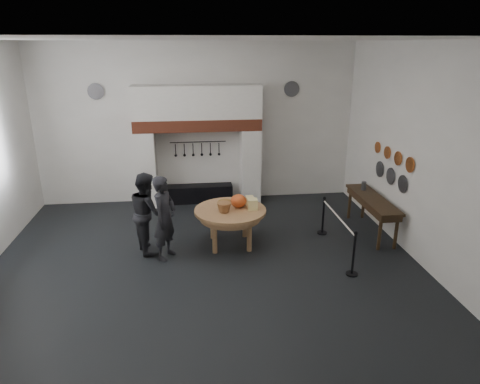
{
  "coord_description": "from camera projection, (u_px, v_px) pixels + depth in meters",
  "views": [
    {
      "loc": [
        -0.26,
        -8.18,
        4.43
      ],
      "look_at": [
        0.81,
        0.58,
        1.35
      ],
      "focal_mm": 32.0,
      "sensor_mm": 36.0,
      "label": 1
    }
  ],
  "objects": [
    {
      "name": "floor",
      "position": [
        206.0,
        262.0,
        9.16
      ],
      "size": [
        9.0,
        8.0,
        0.02
      ],
      "primitive_type": "cube",
      "color": "black",
      "rests_on": "ground"
    },
    {
      "name": "ceiling",
      "position": [
        199.0,
        39.0,
        7.68
      ],
      "size": [
        9.0,
        8.0,
        0.02
      ],
      "primitive_type": "cube",
      "color": "silver",
      "rests_on": "wall_back"
    },
    {
      "name": "wall_back",
      "position": [
        197.0,
        124.0,
        12.17
      ],
      "size": [
        9.0,
        0.02,
        4.5
      ],
      "primitive_type": "cube",
      "color": "white",
      "rests_on": "floor"
    },
    {
      "name": "wall_front",
      "position": [
        217.0,
        254.0,
        4.67
      ],
      "size": [
        9.0,
        0.02,
        4.5
      ],
      "primitive_type": "cube",
      "color": "white",
      "rests_on": "floor"
    },
    {
      "name": "wall_right",
      "position": [
        418.0,
        153.0,
        8.93
      ],
      "size": [
        0.02,
        8.0,
        4.5
      ],
      "primitive_type": "cube",
      "color": "white",
      "rests_on": "floor"
    },
    {
      "name": "chimney_pier_left",
      "position": [
        147.0,
        169.0,
        12.06
      ],
      "size": [
        0.55,
        0.7,
        2.15
      ],
      "primitive_type": "cube",
      "color": "silver",
      "rests_on": "floor"
    },
    {
      "name": "chimney_pier_right",
      "position": [
        250.0,
        165.0,
        12.4
      ],
      "size": [
        0.55,
        0.7,
        2.15
      ],
      "primitive_type": "cube",
      "color": "silver",
      "rests_on": "floor"
    },
    {
      "name": "hearth_brick_band",
      "position": [
        198.0,
        124.0,
        11.82
      ],
      "size": [
        3.5,
        0.72,
        0.32
      ],
      "primitive_type": "cube",
      "color": "#9E442B",
      "rests_on": "chimney_pier_left"
    },
    {
      "name": "chimney_hood",
      "position": [
        197.0,
        102.0,
        11.62
      ],
      "size": [
        3.5,
        0.7,
        0.9
      ],
      "primitive_type": "cube",
      "color": "silver",
      "rests_on": "hearth_brick_band"
    },
    {
      "name": "iron_range",
      "position": [
        200.0,
        193.0,
        12.57
      ],
      "size": [
        1.9,
        0.45,
        0.5
      ],
      "primitive_type": "cube",
      "color": "black",
      "rests_on": "floor"
    },
    {
      "name": "utensil_rail",
      "position": [
        198.0,
        142.0,
        12.26
      ],
      "size": [
        1.6,
        0.02,
        0.02
      ],
      "primitive_type": "cylinder",
      "rotation": [
        0.0,
        1.57,
        0.0
      ],
      "color": "black",
      "rests_on": "wall_back"
    },
    {
      "name": "work_table",
      "position": [
        230.0,
        211.0,
        9.68
      ],
      "size": [
        1.91,
        1.91,
        0.07
      ],
      "primitive_type": "cylinder",
      "rotation": [
        0.0,
        0.0,
        -0.19
      ],
      "color": "tan",
      "rests_on": "floor"
    },
    {
      "name": "pumpkin",
      "position": [
        238.0,
        201.0,
        9.74
      ],
      "size": [
        0.36,
        0.36,
        0.31
      ],
      "primitive_type": "ellipsoid",
      "color": "#C64B1B",
      "rests_on": "work_table"
    },
    {
      "name": "cheese_block_big",
      "position": [
        252.0,
        204.0,
        9.64
      ],
      "size": [
        0.22,
        0.22,
        0.24
      ],
      "primitive_type": "cube",
      "color": "#F6E793",
      "rests_on": "work_table"
    },
    {
      "name": "cheese_block_small",
      "position": [
        250.0,
        200.0,
        9.93
      ],
      "size": [
        0.18,
        0.18,
        0.2
      ],
      "primitive_type": "cube",
      "color": "#F0DD8F",
      "rests_on": "work_table"
    },
    {
      "name": "wicker_basket",
      "position": [
        224.0,
        207.0,
        9.48
      ],
      "size": [
        0.38,
        0.38,
        0.22
      ],
      "primitive_type": "cone",
      "rotation": [
        3.14,
        0.0,
        -0.19
      ],
      "color": "olive",
      "rests_on": "work_table"
    },
    {
      "name": "bread_loaf",
      "position": [
        224.0,
        201.0,
        9.97
      ],
      "size": [
        0.31,
        0.18,
        0.13
      ],
      "primitive_type": "ellipsoid",
      "color": "#A9833B",
      "rests_on": "work_table"
    },
    {
      "name": "visitor_near",
      "position": [
        165.0,
        218.0,
        9.07
      ],
      "size": [
        0.7,
        0.8,
        1.85
      ],
      "primitive_type": "imported",
      "rotation": [
        0.0,
        0.0,
        1.1
      ],
      "color": "black",
      "rests_on": "floor"
    },
    {
      "name": "visitor_far",
      "position": [
        147.0,
        212.0,
        9.41
      ],
      "size": [
        0.93,
        1.05,
        1.81
      ],
      "primitive_type": "imported",
      "rotation": [
        0.0,
        0.0,
        1.89
      ],
      "color": "black",
      "rests_on": "floor"
    },
    {
      "name": "side_table",
      "position": [
        373.0,
        199.0,
        10.31
      ],
      "size": [
        0.55,
        2.2,
        0.06
      ],
      "primitive_type": "cube",
      "color": "#332112",
      "rests_on": "floor"
    },
    {
      "name": "pewter_jug",
      "position": [
        364.0,
        186.0,
        10.83
      ],
      "size": [
        0.12,
        0.12,
        0.22
      ],
      "primitive_type": "cylinder",
      "color": "#4F4F54",
      "rests_on": "side_table"
    },
    {
      "name": "copper_pan_a",
      "position": [
        410.0,
        165.0,
        9.21
      ],
      "size": [
        0.03,
        0.34,
        0.34
      ],
      "primitive_type": "cylinder",
      "rotation": [
        0.0,
        1.57,
        0.0
      ],
      "color": "#C6662D",
      "rests_on": "wall_right"
    },
    {
      "name": "copper_pan_b",
      "position": [
        398.0,
        158.0,
        9.73
      ],
      "size": [
        0.03,
        0.32,
        0.32
      ],
      "primitive_type": "cylinder",
      "rotation": [
        0.0,
        1.57,
        0.0
      ],
      "color": "#C6662D",
      "rests_on": "wall_right"
    },
    {
      "name": "copper_pan_c",
      "position": [
        387.0,
        153.0,
        10.24
      ],
      "size": [
        0.03,
        0.3,
        0.3
      ],
      "primitive_type": "cylinder",
      "rotation": [
        0.0,
        1.57,
        0.0
      ],
      "color": "#C6662D",
      "rests_on": "wall_right"
    },
    {
      "name": "copper_pan_d",
      "position": [
        378.0,
        147.0,
        10.76
      ],
      "size": [
        0.03,
        0.28,
        0.28
      ],
      "primitive_type": "cylinder",
      "rotation": [
        0.0,
        1.57,
        0.0
      ],
      "color": "#C6662D",
      "rests_on": "wall_right"
    },
    {
      "name": "pewter_plate_left",
      "position": [
        403.0,
        184.0,
        9.57
      ],
      "size": [
        0.03,
        0.4,
        0.4
      ],
      "primitive_type": "cylinder",
      "rotation": [
        0.0,
        1.57,
        0.0
      ],
      "color": "#4C4C51",
      "rests_on": "wall_right"
    },
    {
      "name": "pewter_plate_mid",
      "position": [
        391.0,
        176.0,
        10.13
      ],
      "size": [
        0.03,
        0.4,
        0.4
      ],
      "primitive_type": "cylinder",
      "rotation": [
        0.0,
        1.57,
        0.0
      ],
      "color": "#4C4C51",
      "rests_on": "wall_right"
    },
    {
      "name": "pewter_plate_right",
      "position": [
        380.0,
        169.0,
        10.69
      ],
      "size": [
        0.03,
        0.4,
        0.4
      ],
      "primitive_type": "cylinder",
      "rotation": [
        0.0,
        1.57,
        0.0
      ],
      "color": "#4C4C51",
      "rests_on": "wall_right"
    },
    {
      "name": "pewter_plate_back_left",
      "position": [
        96.0,
        91.0,
        11.51
      ],
      "size": [
        0.44,
        0.03,
        0.44
      ],
      "primitive_type": "cylinder",
      "rotation": [
        1.57,
        0.0,
        0.0
      ],
      "color": "#4C4C51",
      "rests_on": "wall_back"
    },
    {
      "name": "pewter_plate_back_right",
      "position": [
        292.0,
        89.0,
        12.13
      ],
      "size": [
        0.44,
        0.03,
        0.44
      ],
      "primitive_type": "cylinder",
      "rotation": [
        1.57,
        0.0,
        0.0
      ],
      "color": "#4C4C51",
      "rests_on": "wall_back"
    },
    {
      "name": "barrier_post_near",
      "position": [
        354.0,
        255.0,
        8.51
      ],
      "size": [
        0.05,
        0.05,
        0.9
      ],
      "primitive_type": "cylinder",
      "color": "black",
      "rests_on": "floor"
    },
    {
      "name": "barrier_post_far",
      "position": [
        323.0,
        216.0,
        10.38
      ],
      "size": [
        0.05,
        0.05,
        0.9
      ],
      "primitive_type": "cylinder",
      "color": "black",
      "rests_on": "floor"
    },
    {
      "name": "barrier_rope",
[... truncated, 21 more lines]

